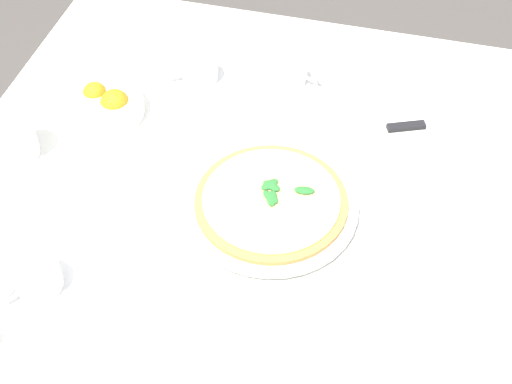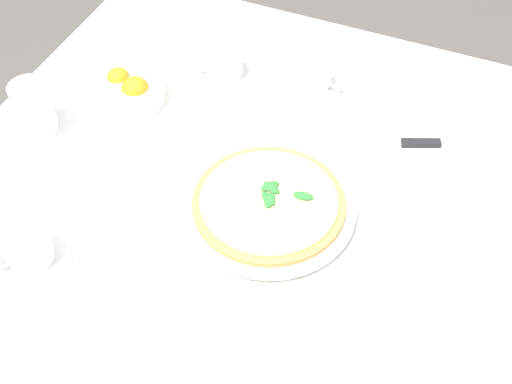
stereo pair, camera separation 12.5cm
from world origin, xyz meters
name	(u,v)px [view 2 (the right image)]	position (x,y,z in m)	size (l,w,h in m)	color
ground_plane	(247,374)	(0.00, 0.00, 0.00)	(8.00, 8.00, 0.00)	#4C4742
dining_table	(245,232)	(0.00, 0.00, 0.61)	(1.10, 1.10, 0.74)	white
pizza_plate	(269,207)	(0.06, -0.03, 0.75)	(0.31, 0.31, 0.02)	white
pizza	(269,202)	(0.06, -0.03, 0.76)	(0.27, 0.27, 0.02)	#C68E47
coffee_cup_left_edge	(224,66)	(-0.17, 0.28, 0.76)	(0.13, 0.13, 0.06)	white
coffee_cup_back_corner	(29,251)	(-0.26, -0.29, 0.77)	(0.13, 0.13, 0.06)	white
coffee_cup_far_left	(313,77)	(0.02, 0.32, 0.76)	(0.13, 0.13, 0.06)	white
water_glass_far_right	(35,111)	(-0.43, -0.02, 0.79)	(0.08, 0.08, 0.11)	white
napkin_folded	(444,149)	(0.32, 0.23, 0.75)	(0.25, 0.19, 0.02)	white
dinner_knife	(447,144)	(0.32, 0.23, 0.76)	(0.19, 0.09, 0.01)	silver
citrus_bowl	(128,90)	(-0.31, 0.13, 0.76)	(0.15, 0.15, 0.07)	white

